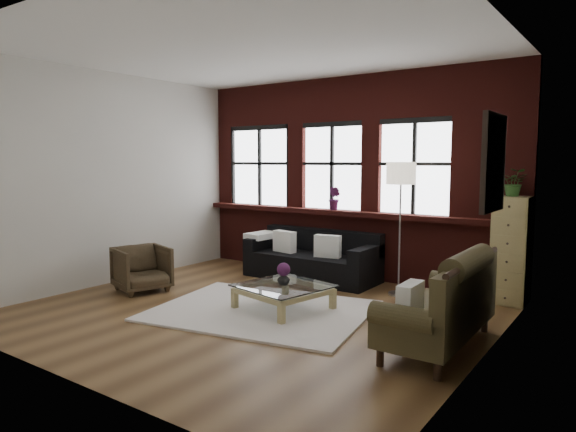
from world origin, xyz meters
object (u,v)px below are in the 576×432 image
Objects in this scene: dark_sofa at (312,255)px; coffee_table at (284,298)px; floor_lamp at (400,224)px; drawer_chest at (511,250)px; vintage_settee at (438,301)px; armchair at (142,269)px; vase at (284,278)px.

coffee_table is (0.64, -1.66, -0.23)m from dark_sofa.
dark_sofa is 1.79m from coffee_table.
dark_sofa is at bearing 175.33° from floor_lamp.
dark_sofa is 2.92m from drawer_chest.
vintage_settee is 0.89× the size of floor_lamp.
drawer_chest is 1.46m from floor_lamp.
floor_lamp is at bearing 59.92° from coffee_table.
armchair is 0.50× the size of drawer_chest.
armchair is (-1.60, -2.04, -0.06)m from dark_sofa.
floor_lamp is (3.13, 1.91, 0.68)m from armchair.
coffee_table is 3.05m from drawer_chest.
coffee_table is at bearing -138.63° from drawer_chest.
vintage_settee is 1.80× the size of coffee_table.
dark_sofa is 1.19× the size of vintage_settee.
coffee_table is (-2.02, 0.17, -0.32)m from vintage_settee.
dark_sofa is 1.50× the size of drawer_chest.
vintage_settee is 2.11m from floor_lamp.
floor_lamp is at bearing 59.92° from vase.
drawer_chest is (0.23, 2.15, 0.23)m from vintage_settee.
vintage_settee is at bearing -69.15° from armchair.
coffee_table is at bearing -90.00° from vase.
dark_sofa is at bearing 111.03° from coffee_table.
dark_sofa reaches higher than coffee_table.
dark_sofa is 1.65m from floor_lamp.
floor_lamp is (0.89, 1.53, 0.60)m from vase.
dark_sofa reaches higher than vase.
drawer_chest reaches higher than dark_sofa.
vase is at bearing 175.26° from vintage_settee.
armchair is 5.09m from drawer_chest.
dark_sofa is at bearing -173.57° from drawer_chest.
dark_sofa reaches higher than armchair.
floor_lamp is at bearing -161.73° from drawer_chest.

